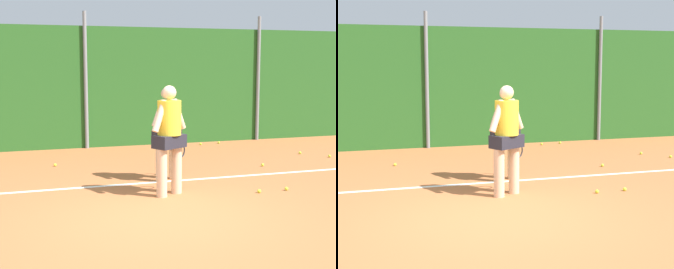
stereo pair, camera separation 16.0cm
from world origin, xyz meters
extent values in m
plane|color=#B76638|center=(0.00, 2.01, 0.00)|extent=(27.17, 27.17, 0.00)
cube|color=#286023|center=(0.00, 6.84, 1.63)|extent=(17.66, 0.25, 3.25)
cylinder|color=gray|center=(0.00, 6.66, 1.81)|extent=(0.10, 0.10, 3.63)
cylinder|color=gray|center=(5.10, 6.66, 1.81)|extent=(0.10, 0.10, 3.63)
cube|color=white|center=(0.00, 2.23, 0.00)|extent=(12.91, 0.10, 0.01)
cylinder|color=beige|center=(0.42, 1.17, 0.42)|extent=(0.18, 0.18, 0.83)
cylinder|color=beige|center=(0.74, 1.34, 0.42)|extent=(0.18, 0.18, 0.83)
cube|color=#23232D|center=(0.58, 1.26, 0.94)|extent=(0.64, 0.55, 0.22)
cylinder|color=yellow|center=(0.58, 1.26, 1.35)|extent=(0.41, 0.41, 0.59)
sphere|color=beige|center=(0.58, 1.26, 1.77)|extent=(0.24, 0.24, 0.24)
cylinder|color=beige|center=(0.38, 1.15, 1.39)|extent=(0.31, 0.22, 0.56)
cylinder|color=beige|center=(0.78, 1.37, 1.39)|extent=(0.31, 0.22, 0.56)
cylinder|color=black|center=(0.83, 1.45, 1.00)|extent=(0.03, 0.03, 0.28)
torus|color=#26262B|center=(0.83, 1.45, 0.73)|extent=(0.26, 0.16, 0.28)
cylinder|color=beige|center=(0.73, 2.27, 0.40)|extent=(0.18, 0.18, 0.79)
cylinder|color=beige|center=(1.04, 2.43, 0.40)|extent=(0.18, 0.18, 0.79)
cube|color=#23232D|center=(0.89, 2.35, 0.90)|extent=(0.61, 0.51, 0.21)
cylinder|color=#339E60|center=(0.89, 2.35, 1.28)|extent=(0.39, 0.39, 0.56)
sphere|color=beige|center=(0.89, 2.35, 1.69)|extent=(0.23, 0.23, 0.23)
cylinder|color=beige|center=(0.69, 2.26, 1.33)|extent=(0.30, 0.20, 0.54)
cylinder|color=beige|center=(1.08, 2.45, 1.33)|extent=(0.30, 0.20, 0.54)
cylinder|color=black|center=(1.14, 2.53, 0.95)|extent=(0.03, 0.03, 0.28)
torus|color=#26262B|center=(1.14, 2.53, 0.68)|extent=(0.27, 0.15, 0.28)
sphere|color=#CCDB33|center=(-1.07, 4.40, 0.03)|extent=(0.07, 0.07, 0.07)
sphere|color=#CCDB33|center=(2.13, 0.89, 0.03)|extent=(0.07, 0.07, 0.07)
sphere|color=#CCDB33|center=(3.32, 2.99, 0.03)|extent=(0.07, 0.07, 0.07)
sphere|color=#CCDB33|center=(3.12, 6.22, 0.03)|extent=(0.07, 0.07, 0.07)
sphere|color=#CCDB33|center=(3.70, 6.29, 0.03)|extent=(0.07, 0.07, 0.07)
sphere|color=#CCDB33|center=(4.97, 4.10, 0.03)|extent=(0.07, 0.07, 0.07)
sphere|color=#CCDB33|center=(2.67, 0.90, 0.03)|extent=(0.07, 0.07, 0.07)
sphere|color=#CCDB33|center=(5.40, 3.47, 0.03)|extent=(0.07, 0.07, 0.07)
camera|label=1|loc=(-2.09, -6.97, 2.25)|focal=54.67mm
camera|label=2|loc=(-1.94, -7.02, 2.25)|focal=54.67mm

